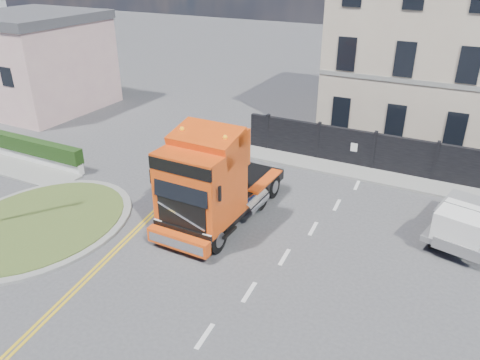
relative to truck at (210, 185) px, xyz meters
The scene contains 10 objects.
ground 2.01m from the truck, 26.42° to the right, with size 120.00×120.00×0.00m, color #424244.
traffic_island 7.41m from the truck, 152.60° to the right, with size 6.80×6.80×0.17m.
hedge_wall 12.49m from the truck, behind, with size 8.00×0.55×1.35m.
pavement_side 12.52m from the truck, behind, with size 8.50×1.80×0.10m, color gray.
seaside_bldg_pink 21.27m from the truck, 155.84° to the left, with size 8.00×8.00×6.00m, color beige.
hoarding_fence 11.30m from the truck, 50.48° to the left, with size 18.80×0.25×2.00m.
georgian_building 17.92m from the truck, 67.77° to the left, with size 12.30×10.30×12.80m.
pavement_far 10.39m from the truck, 49.66° to the left, with size 20.00×1.60×0.12m, color gray.
truck is the anchor object (origin of this frame).
flatbed_pickup 9.75m from the truck, 18.12° to the left, with size 2.60×4.60×1.79m.
Camera 1 is at (8.09, -13.99, 10.28)m, focal length 35.00 mm.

